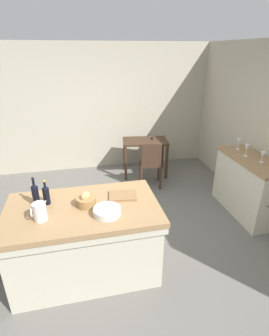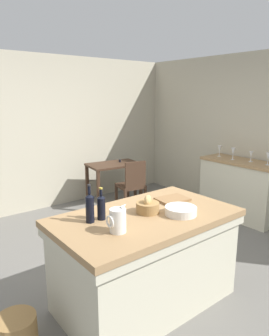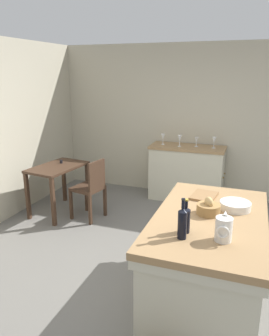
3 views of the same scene
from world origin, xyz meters
name	(u,v)px [view 1 (image 1 of 3)]	position (x,y,z in m)	size (l,w,h in m)	color
ground_plane	(109,238)	(0.00, 0.00, 0.00)	(6.76, 6.76, 0.00)	#66635E
wall_back	(90,109)	(0.00, 2.60, 1.30)	(5.32, 0.12, 2.60)	#B2AA93
island_table	(85,237)	(-0.32, -0.52, 0.48)	(1.66, 0.97, 0.89)	#99754C
side_cabinet	(248,186)	(2.26, 0.19, 0.47)	(0.52, 1.26, 0.94)	#99754C
writing_desk	(145,146)	(1.03, 1.93, 0.63)	(0.97, 0.68, 0.81)	#3D281C
wooden_chair	(151,163)	(0.99, 1.36, 0.50)	(0.47, 0.47, 0.91)	#3D281C
pitcher	(40,211)	(-0.73, -0.67, 0.99)	(0.17, 0.13, 0.23)	silver
wash_bowl	(107,211)	(-0.07, -0.72, 0.92)	(0.29, 0.29, 0.07)	silver
bread_basket	(86,201)	(-0.28, -0.50, 0.94)	(0.21, 0.21, 0.17)	olive
cutting_board	(123,196)	(0.14, -0.40, 0.90)	(0.31, 0.23, 0.02)	olive
wine_bottle_dark	(46,195)	(-0.69, -0.37, 1.00)	(0.07, 0.07, 0.28)	black
wine_bottle_amber	(35,194)	(-0.80, -0.36, 1.02)	(0.07, 0.07, 0.33)	black
wine_glass_left	(263,155)	(2.29, 0.05, 1.04)	(0.07, 0.07, 0.16)	white
wine_glass_middle	(247,148)	(2.21, 0.31, 1.07)	(0.07, 0.07, 0.19)	white
wine_glass_right	(239,142)	(2.27, 0.61, 1.06)	(0.07, 0.07, 0.18)	white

